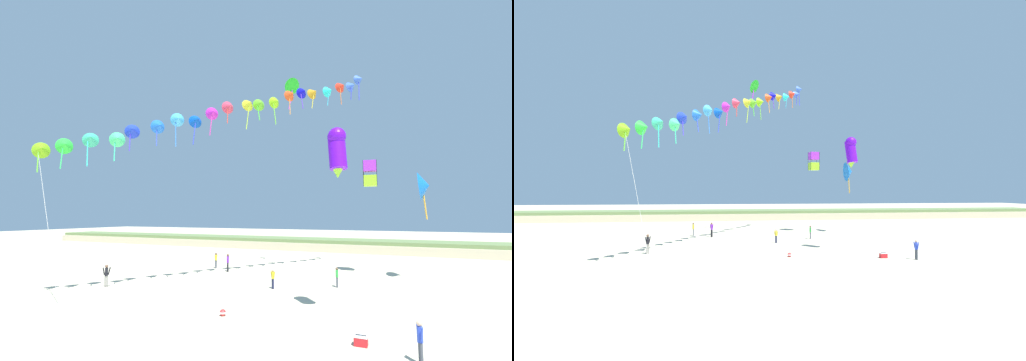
% 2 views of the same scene
% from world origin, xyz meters
% --- Properties ---
extents(ground_plane, '(240.00, 240.00, 0.00)m').
position_xyz_m(ground_plane, '(0.00, 0.00, 0.00)').
color(ground_plane, beige).
extents(dune_ridge, '(120.00, 8.21, 1.77)m').
position_xyz_m(dune_ridge, '(0.00, 44.96, 0.88)').
color(dune_ridge, beige).
rests_on(dune_ridge, ground).
extents(person_near_left, '(0.47, 0.51, 1.75)m').
position_xyz_m(person_near_left, '(-6.77, 19.46, 1.01)').
color(person_near_left, black).
rests_on(person_near_left, ground).
extents(person_near_right, '(0.21, 0.53, 1.53)m').
position_xyz_m(person_near_right, '(4.54, 16.50, 0.88)').
color(person_near_right, '#474C56').
rests_on(person_near_right, ground).
extents(person_mid_center, '(0.22, 0.57, 1.61)m').
position_xyz_m(person_mid_center, '(-9.07, 21.03, 0.93)').
color(person_mid_center, '#474C56').
rests_on(person_mid_center, ground).
extents(person_far_left, '(0.26, 0.56, 1.62)m').
position_xyz_m(person_far_left, '(10.09, 3.88, 0.94)').
color(person_far_left, '#474C56').
rests_on(person_far_left, ground).
extents(person_far_right, '(0.49, 0.33, 1.50)m').
position_xyz_m(person_far_right, '(0.19, 13.95, 0.87)').
color(person_far_right, '#282D4C').
rests_on(person_far_right, ground).
extents(person_far_center, '(0.47, 0.50, 1.73)m').
position_xyz_m(person_far_center, '(-11.88, 9.19, 1.00)').
color(person_far_center, gray).
rests_on(person_far_center, ground).
extents(kite_banner_string, '(18.97, 24.15, 20.87)m').
position_xyz_m(kite_banner_string, '(-3.30, 14.94, 14.88)').
color(kite_banner_string, '#78C317').
extents(large_kite_low_lead, '(1.13, 2.55, 4.14)m').
position_xyz_m(large_kite_low_lead, '(11.12, 21.71, 8.07)').
color(large_kite_low_lead, blue).
extents(large_kite_mid_trail, '(1.33, 1.33, 2.42)m').
position_xyz_m(large_kite_mid_trail, '(6.63, 22.84, 9.51)').
color(large_kite_mid_trail, '#99DD25').
extents(large_kite_high_solo, '(1.48, 1.60, 2.89)m').
position_xyz_m(large_kite_high_solo, '(6.35, 8.26, 9.20)').
color(large_kite_high_solo, '#600DDB').
extents(large_kite_outer_drift, '(2.17, 2.26, 3.60)m').
position_xyz_m(large_kite_outer_drift, '(-1.54, 23.98, 19.80)').
color(large_kite_outer_drift, '#24D426').
extents(beach_cooler, '(0.58, 0.41, 0.46)m').
position_xyz_m(beach_cooler, '(7.79, 4.91, 0.21)').
color(beach_cooler, red).
rests_on(beach_cooler, ground).
extents(beach_ball, '(0.36, 0.36, 0.36)m').
position_xyz_m(beach_ball, '(0.20, 6.30, 0.18)').
color(beach_ball, red).
rests_on(beach_ball, ground).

